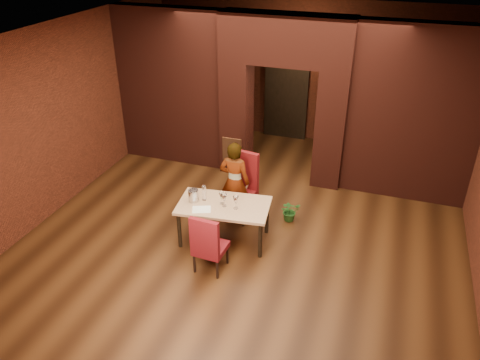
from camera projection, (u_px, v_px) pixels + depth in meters
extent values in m
plane|color=#422310|center=(251.00, 227.00, 8.05)|extent=(8.00, 8.00, 0.00)
cube|color=silver|center=(253.00, 37.00, 6.49)|extent=(7.00, 8.00, 0.04)
cube|color=maroon|center=(305.00, 72.00, 10.57)|extent=(7.00, 0.04, 3.20)
cube|color=maroon|center=(109.00, 328.00, 3.97)|extent=(7.00, 0.04, 3.20)
cube|color=maroon|center=(63.00, 115.00, 8.26)|extent=(0.04, 8.00, 3.20)
cube|color=maroon|center=(237.00, 117.00, 9.41)|extent=(0.55, 0.55, 2.30)
cube|color=maroon|center=(331.00, 129.00, 8.87)|extent=(0.55, 0.55, 2.30)
cube|color=maroon|center=(286.00, 39.00, 8.36)|extent=(2.45, 0.55, 0.90)
cube|color=maroon|center=(172.00, 88.00, 9.59)|extent=(2.28, 0.35, 3.20)
cube|color=maroon|center=(413.00, 116.00, 8.25)|extent=(2.28, 0.35, 3.20)
cube|color=#A1552E|center=(232.00, 150.00, 9.46)|extent=(0.40, 0.03, 0.50)
cube|color=black|center=(286.00, 95.00, 10.90)|extent=(0.90, 0.08, 2.10)
cube|color=black|center=(286.00, 95.00, 10.87)|extent=(1.02, 0.04, 2.22)
cube|color=tan|center=(224.00, 222.00, 7.58)|extent=(1.54, 0.99, 0.68)
cube|color=maroon|center=(238.00, 187.00, 8.06)|extent=(0.62, 0.62, 1.18)
cube|color=maroon|center=(210.00, 241.00, 6.88)|extent=(0.47, 0.47, 0.98)
imported|color=white|center=(235.00, 182.00, 7.94)|extent=(0.54, 0.36, 1.46)
cube|color=white|center=(201.00, 209.00, 7.28)|extent=(0.34, 0.30, 0.00)
cylinder|color=#B3B2B9|center=(194.00, 196.00, 7.45)|extent=(0.16, 0.16, 0.20)
cylinder|color=white|center=(204.00, 192.00, 7.47)|extent=(0.06, 0.06, 0.27)
imported|color=#286023|center=(290.00, 211.00, 8.14)|extent=(0.44, 0.42, 0.38)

